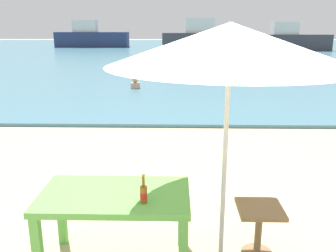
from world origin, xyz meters
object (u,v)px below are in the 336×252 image
object	(u,v)px
picnic_table_green	(115,203)
swimmer_person	(135,84)
beer_bottle_amber	(144,193)
patio_umbrella	(230,45)
side_table_wood	(259,224)
boat_fishing_trawler	(290,40)
boat_sailboat	(91,37)
boat_cargo_ship	(206,40)

from	to	relation	value
picnic_table_green	swimmer_person	bearing A→B (deg)	95.31
beer_bottle_amber	swimmer_person	size ratio (longest dim) A/B	0.65
swimmer_person	patio_umbrella	bearing A→B (deg)	-78.91
picnic_table_green	side_table_wood	bearing A→B (deg)	6.77
boat_fishing_trawler	boat_sailboat	size ratio (longest dim) A/B	0.92
beer_bottle_amber	boat_sailboat	world-z (taller)	boat_sailboat
beer_bottle_amber	boat_fishing_trawler	distance (m)	32.51
picnic_table_green	patio_umbrella	distance (m)	1.78
patio_umbrella	side_table_wood	distance (m)	1.81
beer_bottle_amber	boat_sailboat	bearing A→B (deg)	103.59
beer_bottle_amber	boat_fishing_trawler	world-z (taller)	boat_fishing_trawler
picnic_table_green	boat_cargo_ship	bearing A→B (deg)	83.92
beer_bottle_amber	boat_cargo_ship	world-z (taller)	boat_cargo_ship
side_table_wood	boat_sailboat	xyz separation A→B (m)	(-9.74, 35.32, 0.70)
picnic_table_green	boat_cargo_ship	xyz separation A→B (m)	(3.09, 28.99, 0.44)
beer_bottle_amber	side_table_wood	bearing A→B (deg)	17.52
swimmer_person	boat_sailboat	size ratio (longest dim) A/B	0.06
beer_bottle_amber	patio_umbrella	xyz separation A→B (m)	(0.73, 0.19, 1.26)
patio_umbrella	side_table_wood	xyz separation A→B (m)	(0.39, 0.16, -1.76)
patio_umbrella	boat_sailboat	bearing A→B (deg)	104.77
patio_umbrella	boat_cargo_ship	xyz separation A→B (m)	(2.07, 28.98, -1.03)
picnic_table_green	boat_fishing_trawler	xyz separation A→B (m)	(10.73, 30.61, 0.33)
boat_cargo_ship	boat_fishing_trawler	bearing A→B (deg)	11.94
swimmer_person	boat_fishing_trawler	xyz separation A→B (m)	(11.64, 20.75, 0.74)
swimmer_person	boat_cargo_ship	bearing A→B (deg)	78.18
beer_bottle_amber	boat_fishing_trawler	xyz separation A→B (m)	(10.44, 30.79, 0.12)
patio_umbrella	swimmer_person	bearing A→B (deg)	101.09
picnic_table_green	boat_cargo_ship	distance (m)	29.16
side_table_wood	boat_fishing_trawler	bearing A→B (deg)	72.97
side_table_wood	swimmer_person	xyz separation A→B (m)	(-2.32, 9.68, -0.11)
patio_umbrella	side_table_wood	size ratio (longest dim) A/B	4.26
beer_bottle_amber	boat_sailboat	distance (m)	36.70
boat_cargo_ship	boat_sailboat	world-z (taller)	boat_cargo_ship
beer_bottle_amber	swimmer_person	xyz separation A→B (m)	(-1.20, 10.04, -0.61)
beer_bottle_amber	patio_umbrella	bearing A→B (deg)	14.91
boat_sailboat	picnic_table_green	bearing A→B (deg)	-76.78
beer_bottle_amber	patio_umbrella	distance (m)	1.47
side_table_wood	boat_sailboat	world-z (taller)	boat_sailboat
picnic_table_green	patio_umbrella	size ratio (longest dim) A/B	0.61
picnic_table_green	boat_fishing_trawler	size ratio (longest dim) A/B	0.20
side_table_wood	boat_cargo_ship	world-z (taller)	boat_cargo_ship
side_table_wood	picnic_table_green	bearing A→B (deg)	-173.23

